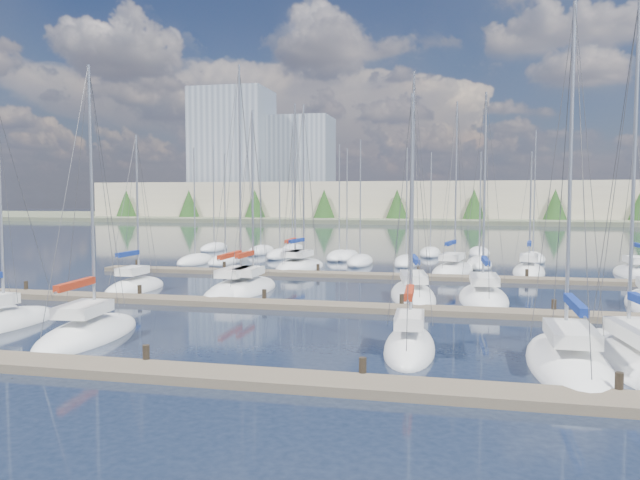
% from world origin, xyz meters
% --- Properties ---
extents(ground, '(400.00, 400.00, 0.00)m').
position_xyz_m(ground, '(0.00, 60.00, 0.00)').
color(ground, '#1C2538').
rests_on(ground, ground).
extents(dock_near, '(44.00, 1.93, 1.10)m').
position_xyz_m(dock_near, '(0.00, 2.01, 0.15)').
color(dock_near, '#6B5E4C').
rests_on(dock_near, ground).
extents(dock_mid, '(44.00, 1.93, 1.10)m').
position_xyz_m(dock_mid, '(0.00, 16.01, 0.15)').
color(dock_mid, '#6B5E4C').
rests_on(dock_mid, ground).
extents(dock_far, '(44.00, 1.93, 1.10)m').
position_xyz_m(dock_far, '(0.00, 30.01, 0.15)').
color(dock_far, '#6B5E4C').
rests_on(dock_far, ground).
extents(sailboat_h, '(2.56, 6.43, 11.10)m').
position_xyz_m(sailboat_h, '(-14.08, 20.02, 0.18)').
color(sailboat_h, white).
rests_on(sailboat_h, ground).
extents(sailboat_k, '(4.14, 10.14, 14.75)m').
position_xyz_m(sailboat_k, '(4.30, 21.12, 0.19)').
color(sailboat_k, white).
rests_on(sailboat_k, ground).
extents(sailboat_e, '(2.92, 8.97, 14.12)m').
position_xyz_m(sailboat_e, '(11.08, 6.43, 0.18)').
color(sailboat_e, white).
rests_on(sailboat_e, ground).
extents(sailboat_c, '(3.49, 7.83, 12.81)m').
position_xyz_m(sailboat_c, '(-8.92, 6.78, 0.18)').
color(sailboat_c, white).
rests_on(sailboat_c, ground).
extents(sailboat_n, '(2.89, 8.49, 15.05)m').
position_xyz_m(sailboat_n, '(-7.03, 34.51, 0.20)').
color(sailboat_n, white).
rests_on(sailboat_n, ground).
extents(sailboat_q, '(3.33, 7.41, 10.66)m').
position_xyz_m(sailboat_q, '(12.60, 35.39, 0.17)').
color(sailboat_q, white).
rests_on(sailboat_q, ground).
extents(sailboat_o, '(3.82, 8.30, 14.94)m').
position_xyz_m(sailboat_o, '(-6.35, 34.51, 0.19)').
color(sailboat_o, white).
rests_on(sailboat_o, ground).
extents(sailboat_p, '(4.49, 9.21, 14.81)m').
position_xyz_m(sailboat_p, '(6.55, 34.81, 0.18)').
color(sailboat_p, white).
rests_on(sailboat_p, ground).
extents(sailboat_d, '(2.34, 6.67, 11.16)m').
position_xyz_m(sailboat_d, '(5.20, 7.54, 0.19)').
color(sailboat_d, white).
rests_on(sailboat_d, ground).
extents(sailboat_r, '(2.71, 7.56, 12.37)m').
position_xyz_m(sailboat_r, '(20.43, 35.24, 0.19)').
color(sailboat_r, white).
rests_on(sailboat_r, ground).
extents(sailboat_i, '(2.87, 9.79, 15.68)m').
position_xyz_m(sailboat_i, '(-7.26, 21.11, 0.19)').
color(sailboat_i, white).
rests_on(sailboat_i, ground).
extents(sailboat_j, '(2.64, 7.47, 12.69)m').
position_xyz_m(sailboat_j, '(-6.44, 21.42, 0.18)').
color(sailboat_j, white).
rests_on(sailboat_j, ground).
extents(sailboat_l, '(3.20, 8.92, 13.29)m').
position_xyz_m(sailboat_l, '(8.54, 20.97, 0.17)').
color(sailboat_l, white).
rests_on(sailboat_l, ground).
extents(sailboat_f, '(4.07, 10.59, 14.47)m').
position_xyz_m(sailboat_f, '(13.57, 7.18, 0.18)').
color(sailboat_f, white).
rests_on(sailboat_f, ground).
extents(distant_boats, '(36.93, 20.75, 13.30)m').
position_xyz_m(distant_boats, '(-4.34, 43.76, 0.29)').
color(distant_boats, '#9EA0A5').
rests_on(distant_boats, ground).
extents(shoreline, '(400.00, 60.00, 38.00)m').
position_xyz_m(shoreline, '(-13.29, 149.77, 7.44)').
color(shoreline, '#666B51').
rests_on(shoreline, ground).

